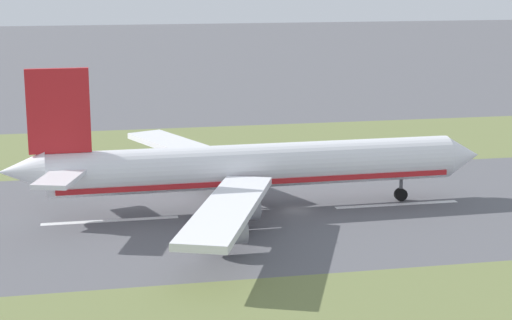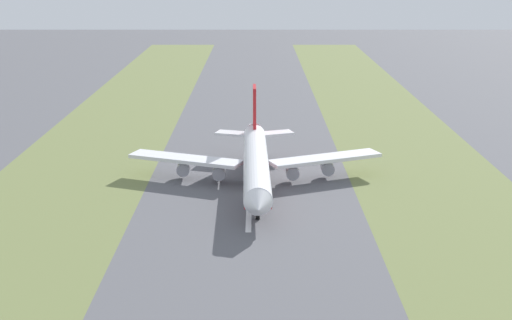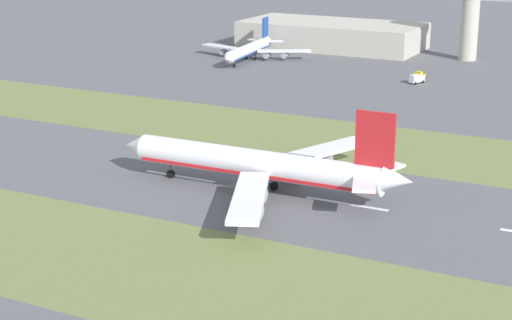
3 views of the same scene
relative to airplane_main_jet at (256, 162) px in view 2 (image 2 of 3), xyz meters
The scene contains 7 objects.
ground_plane 9.43m from the airplane_main_jet, 77.81° to the left, with size 800.00×800.00×0.00m, color #56565B.
grass_median_west 44.45m from the airplane_main_jet, behind, with size 40.00×600.00×0.01m, color olive.
grass_median_east 47.45m from the airplane_main_jet, ahead, with size 40.00×600.00×0.01m, color olive.
centreline_dash_near 58.43m from the airplane_main_jet, 88.49° to the right, with size 1.20×18.00×0.01m, color silver.
centreline_dash_mid 19.13m from the airplane_main_jet, 85.16° to the right, with size 1.20×18.00×0.01m, color silver.
centreline_dash_far 22.77m from the airplane_main_jet, 86.00° to the left, with size 1.20×18.00×0.01m, color silver.
airplane_main_jet is the anchor object (origin of this frame).
Camera 2 is at (-1.55, 158.10, 53.35)m, focal length 50.00 mm.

